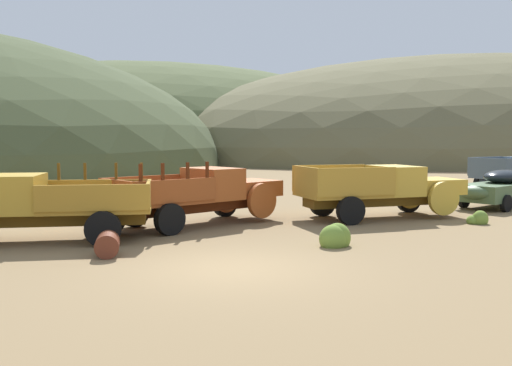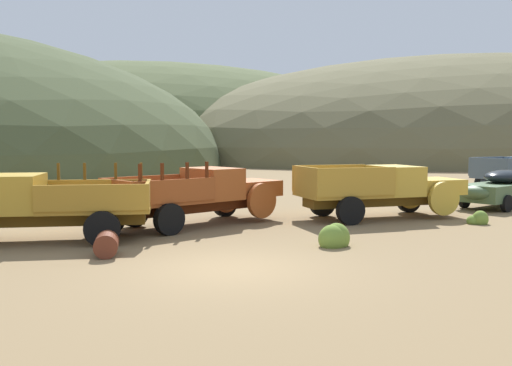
{
  "view_description": "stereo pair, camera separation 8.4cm",
  "coord_description": "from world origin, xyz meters",
  "px_view_note": "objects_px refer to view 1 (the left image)",
  "views": [
    {
      "loc": [
        -4.48,
        -11.57,
        2.89
      ],
      "look_at": [
        3.95,
        7.59,
        1.23
      ],
      "focal_mm": 39.76,
      "sensor_mm": 36.0,
      "label": 1
    },
    {
      "loc": [
        -4.41,
        -11.6,
        2.89
      ],
      "look_at": [
        3.95,
        7.59,
        1.23
      ],
      "focal_mm": 39.76,
      "sensor_mm": 36.0,
      "label": 2
    }
  ],
  "objects_px": {
    "oil_drum_tipped": "(107,245)",
    "truck_oxide_orange": "(209,194)",
    "truck_faded_yellow": "(390,189)",
    "truck_mustard": "(20,207)",
    "car_weathered_green": "(501,188)"
  },
  "relations": [
    {
      "from": "truck_mustard",
      "to": "truck_oxide_orange",
      "type": "relative_size",
      "value": 1.01
    },
    {
      "from": "truck_mustard",
      "to": "car_weathered_green",
      "type": "relative_size",
      "value": 1.24
    },
    {
      "from": "car_weathered_green",
      "to": "oil_drum_tipped",
      "type": "height_order",
      "value": "car_weathered_green"
    },
    {
      "from": "truck_mustard",
      "to": "truck_faded_yellow",
      "type": "xyz_separation_m",
      "value": [
        12.42,
        -0.06,
        0.03
      ]
    },
    {
      "from": "truck_oxide_orange",
      "to": "truck_faded_yellow",
      "type": "height_order",
      "value": "truck_oxide_orange"
    },
    {
      "from": "car_weathered_green",
      "to": "oil_drum_tipped",
      "type": "bearing_deg",
      "value": -4.58
    },
    {
      "from": "truck_faded_yellow",
      "to": "oil_drum_tipped",
      "type": "distance_m",
      "value": 10.92
    },
    {
      "from": "oil_drum_tipped",
      "to": "truck_oxide_orange",
      "type": "bearing_deg",
      "value": 45.27
    },
    {
      "from": "truck_oxide_orange",
      "to": "oil_drum_tipped",
      "type": "relative_size",
      "value": 6.68
    },
    {
      "from": "truck_oxide_orange",
      "to": "car_weathered_green",
      "type": "xyz_separation_m",
      "value": [
        12.7,
        -0.58,
        -0.2
      ]
    },
    {
      "from": "truck_faded_yellow",
      "to": "oil_drum_tipped",
      "type": "height_order",
      "value": "truck_faded_yellow"
    },
    {
      "from": "truck_mustard",
      "to": "truck_oxide_orange",
      "type": "distance_m",
      "value": 6.02
    },
    {
      "from": "truck_oxide_orange",
      "to": "truck_faded_yellow",
      "type": "distance_m",
      "value": 6.64
    },
    {
      "from": "truck_faded_yellow",
      "to": "truck_mustard",
      "type": "bearing_deg",
      "value": -174.63
    },
    {
      "from": "truck_mustard",
      "to": "oil_drum_tipped",
      "type": "height_order",
      "value": "truck_mustard"
    }
  ]
}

